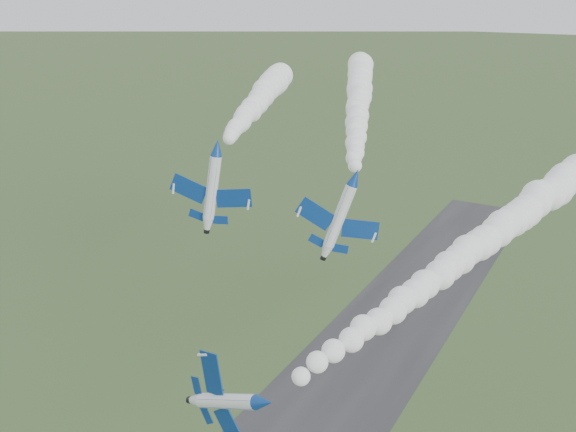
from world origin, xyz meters
name	(u,v)px	position (x,y,z in m)	size (l,w,h in m)	color
runway	(308,429)	(0.00, 30.00, 0.02)	(24.00, 260.00, 0.04)	#2B2B2D
jet_lead	(263,403)	(14.61, -7.62, 34.26)	(5.17, 12.21, 9.28)	white
smoke_trail_jet_lead	(482,242)	(23.96, 32.08, 37.18)	(5.67, 76.33, 5.67)	white
jet_pair_left	(217,147)	(-8.10, 18.61, 48.96)	(11.15, 13.05, 3.60)	white
smoke_trail_jet_pair_left	(259,100)	(-19.39, 47.49, 49.93)	(5.34, 55.41, 5.34)	white
jet_pair_right	(355,177)	(10.67, 20.46, 47.12)	(9.96, 11.97, 4.12)	white
smoke_trail_jet_pair_right	(359,101)	(-4.70, 57.19, 49.47)	(5.50, 73.87, 5.50)	white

